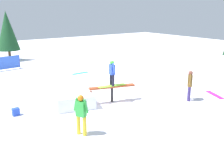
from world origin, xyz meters
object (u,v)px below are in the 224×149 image
(rail_feature, at_px, (112,88))
(bystander_brown, at_px, (190,84))
(main_rider_on_rail, at_px, (112,74))
(backpack_on_snow, at_px, (16,112))
(pine_tree_near, at_px, (7,31))
(loose_snowboard_magenta, at_px, (215,95))
(bystander_green, at_px, (81,113))
(loose_snowboard_cyan, at_px, (80,73))

(rail_feature, distance_m, bystander_brown, 4.02)
(rail_feature, relative_size, main_rider_on_rail, 1.62)
(backpack_on_snow, relative_size, pine_tree_near, 0.07)
(main_rider_on_rail, distance_m, pine_tree_near, 14.41)
(rail_feature, distance_m, loose_snowboard_magenta, 5.85)
(loose_snowboard_magenta, bearing_deg, backpack_on_snow, 92.64)
(bystander_green, distance_m, pine_tree_near, 16.64)
(bystander_green, xyz_separation_m, pine_tree_near, (1.42, 16.47, 1.87))
(bystander_green, distance_m, loose_snowboard_magenta, 8.27)
(loose_snowboard_magenta, distance_m, backpack_on_snow, 10.38)
(loose_snowboard_magenta, bearing_deg, bystander_brown, 102.89)
(rail_feature, bearing_deg, bystander_green, -126.67)
(loose_snowboard_magenta, bearing_deg, pine_tree_near, 44.62)
(loose_snowboard_magenta, height_order, backpack_on_snow, backpack_on_snow)
(pine_tree_near, bearing_deg, main_rider_on_rail, -83.88)
(bystander_brown, relative_size, loose_snowboard_cyan, 1.23)
(main_rider_on_rail, bearing_deg, bystander_brown, -21.64)
(loose_snowboard_magenta, bearing_deg, rail_feature, 87.62)
(bystander_brown, height_order, loose_snowboard_cyan, bystander_brown)
(rail_feature, relative_size, backpack_on_snow, 7.01)
(rail_feature, xyz_separation_m, bystander_green, (-2.96, -2.20, 0.17))
(bystander_brown, bearing_deg, loose_snowboard_magenta, -49.15)
(main_rider_on_rail, xyz_separation_m, bystander_green, (-2.96, -2.20, -0.60))
(rail_feature, height_order, bystander_green, bystander_green)
(pine_tree_near, bearing_deg, bystander_green, -94.94)
(rail_feature, height_order, main_rider_on_rail, main_rider_on_rail)
(main_rider_on_rail, height_order, bystander_brown, main_rider_on_rail)
(loose_snowboard_magenta, relative_size, backpack_on_snow, 3.97)
(bystander_brown, xyz_separation_m, loose_snowboard_cyan, (-1.90, 8.36, -0.87))
(rail_feature, relative_size, bystander_brown, 1.51)
(bystander_green, bearing_deg, loose_snowboard_cyan, 125.17)
(rail_feature, distance_m, backpack_on_snow, 4.66)
(bystander_green, height_order, backpack_on_snow, bystander_green)
(rail_feature, bearing_deg, backpack_on_snow, -176.84)
(loose_snowboard_cyan, bearing_deg, main_rider_on_rail, 74.87)
(bystander_brown, height_order, pine_tree_near, pine_tree_near)
(backpack_on_snow, bearing_deg, bystander_brown, 154.91)
(loose_snowboard_cyan, bearing_deg, bystander_green, 60.55)
(backpack_on_snow, bearing_deg, pine_tree_near, -105.65)
(bystander_green, bearing_deg, pine_tree_near, 148.12)
(bystander_green, bearing_deg, loose_snowboard_magenta, 61.35)
(backpack_on_snow, bearing_deg, bystander_green, 112.23)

